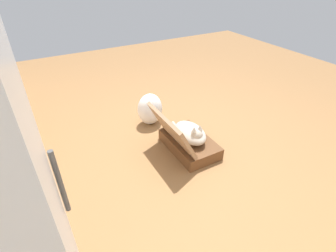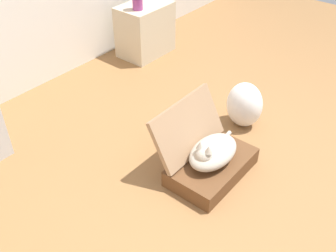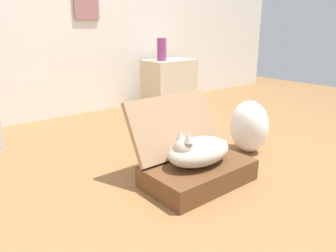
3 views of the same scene
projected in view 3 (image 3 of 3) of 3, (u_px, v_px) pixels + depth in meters
name	position (u px, v px, depth m)	size (l,w,h in m)	color
ground_plane	(241.00, 180.00, 2.06)	(7.68, 7.68, 0.00)	olive
suitcase_base	(198.00, 173.00, 2.00)	(0.67, 0.41, 0.13)	brown
suitcase_lid	(175.00, 125.00, 2.09)	(0.67, 0.41, 0.04)	#9B7756
cat	(198.00, 151.00, 1.95)	(0.52, 0.28, 0.23)	#B2A899
plastic_bag_white	(249.00, 126.00, 2.48)	(0.26, 0.31, 0.40)	white
side_table	(169.00, 83.00, 3.91)	(0.58, 0.40, 0.56)	beige
vase_tall	(162.00, 49.00, 3.67)	(0.11, 0.11, 0.25)	#8C387A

